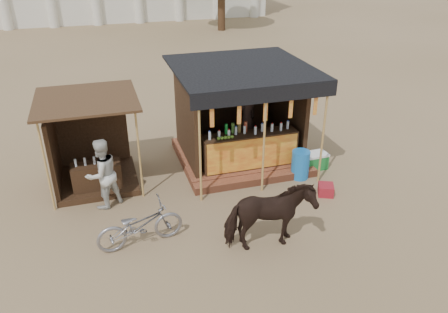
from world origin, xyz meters
name	(u,v)px	position (x,y,z in m)	size (l,w,h in m)	color
ground	(245,232)	(0.00, 0.00, 0.00)	(120.00, 120.00, 0.00)	#846B4C
main_stall	(240,127)	(1.02, 3.36, 1.03)	(3.60, 3.61, 2.78)	#964D31
secondary_stall	(87,154)	(-3.17, 3.24, 0.85)	(2.40, 2.40, 2.38)	#392315
cow	(269,217)	(0.28, -0.61, 0.76)	(0.81, 1.79, 1.51)	black
motorbike	(140,225)	(-2.23, 0.27, 0.48)	(0.64, 1.82, 0.96)	gray
bystander	(102,174)	(-2.86, 2.00, 0.87)	(0.85, 0.66, 1.74)	beige
blue_barrel	(300,164)	(2.22, 1.89, 0.39)	(0.48, 0.48, 0.78)	blue
red_crate	(326,190)	(2.47, 0.91, 0.14)	(0.37, 0.40, 0.27)	maroon
cooler	(315,161)	(2.86, 2.25, 0.23)	(0.66, 0.47, 0.46)	#1A7830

